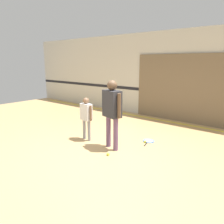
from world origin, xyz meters
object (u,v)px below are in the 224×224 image
Objects in this scene: person_instructor at (112,107)px; racket_spare_on_floor at (148,141)px; tennis_ball_by_spare_racket at (145,142)px; tennis_ball_near_instructor at (108,154)px; person_student_left at (86,114)px.

person_instructor reaches higher than racket_spare_on_floor.
person_instructor is at bearing -117.60° from tennis_ball_by_spare_racket.
tennis_ball_near_instructor is 1.27m from tennis_ball_by_spare_racket.
person_student_left is 17.87× the size of tennis_ball_near_instructor.
tennis_ball_by_spare_racket is at bearing 37.57° from person_student_left.
tennis_ball_near_instructor is at bearing -14.04° from person_student_left.
tennis_ball_near_instructor is at bearing -47.26° from person_instructor.
tennis_ball_by_spare_racket is (1.37, 0.82, -0.70)m from person_student_left.
racket_spare_on_floor is 8.74× the size of tennis_ball_near_instructor.
tennis_ball_near_instructor is at bearing -100.84° from tennis_ball_by_spare_racket.
person_instructor reaches higher than tennis_ball_by_spare_racket.
person_student_left is 1.74m from tennis_ball_by_spare_racket.
racket_spare_on_floor is 0.14m from tennis_ball_by_spare_racket.
person_student_left reaches higher than tennis_ball_near_instructor.
racket_spare_on_floor is at bearing 81.48° from tennis_ball_by_spare_racket.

